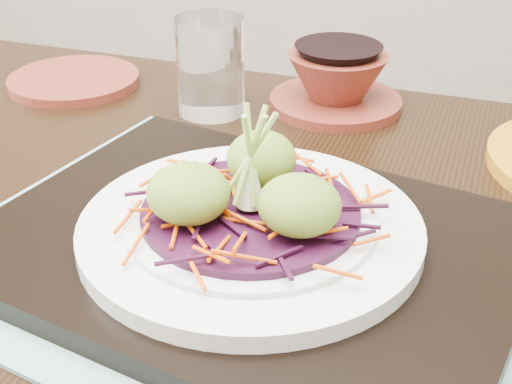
% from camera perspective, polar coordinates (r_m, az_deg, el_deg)
% --- Properties ---
extents(dining_table, '(1.17, 0.86, 0.68)m').
position_cam_1_polar(dining_table, '(0.66, -1.59, -9.27)').
color(dining_table, black).
rests_on(dining_table, ground).
extents(placemat, '(0.56, 0.49, 0.00)m').
position_cam_1_polar(placemat, '(0.56, -0.43, -5.31)').
color(placemat, '#7DA297').
rests_on(placemat, dining_table).
extents(serving_tray, '(0.48, 0.41, 0.02)m').
position_cam_1_polar(serving_tray, '(0.56, -0.43, -4.37)').
color(serving_tray, black).
rests_on(serving_tray, placemat).
extents(white_plate, '(0.26, 0.26, 0.02)m').
position_cam_1_polar(white_plate, '(0.55, -0.44, -2.81)').
color(white_plate, silver).
rests_on(white_plate, serving_tray).
extents(cabbage_bed, '(0.17, 0.17, 0.01)m').
position_cam_1_polar(cabbage_bed, '(0.54, -0.44, -1.61)').
color(cabbage_bed, '#320A23').
rests_on(cabbage_bed, white_plate).
extents(carrot_julienne, '(0.20, 0.20, 0.01)m').
position_cam_1_polar(carrot_julienne, '(0.54, -0.45, -0.86)').
color(carrot_julienne, '#CA4103').
rests_on(carrot_julienne, cabbage_bed).
extents(guacamole_scoops, '(0.14, 0.13, 0.05)m').
position_cam_1_polar(guacamole_scoops, '(0.53, -0.47, 0.54)').
color(guacamole_scoops, olive).
rests_on(guacamole_scoops, cabbage_bed).
extents(scallion_garnish, '(0.06, 0.06, 0.09)m').
position_cam_1_polar(scallion_garnish, '(0.52, -0.46, 2.53)').
color(scallion_garnish, '#9DC850').
rests_on(scallion_garnish, cabbage_bed).
extents(terracotta_side_plate, '(0.19, 0.19, 0.01)m').
position_cam_1_polar(terracotta_side_plate, '(0.93, -14.36, 8.66)').
color(terracotta_side_plate, maroon).
rests_on(terracotta_side_plate, dining_table).
extents(water_glass, '(0.09, 0.09, 0.11)m').
position_cam_1_polar(water_glass, '(0.81, -3.66, 10.03)').
color(water_glass, white).
rests_on(water_glass, dining_table).
extents(terracotta_bowl_set, '(0.21, 0.21, 0.06)m').
position_cam_1_polar(terracotta_bowl_set, '(0.83, 6.46, 8.63)').
color(terracotta_bowl_set, maroon).
rests_on(terracotta_bowl_set, dining_table).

